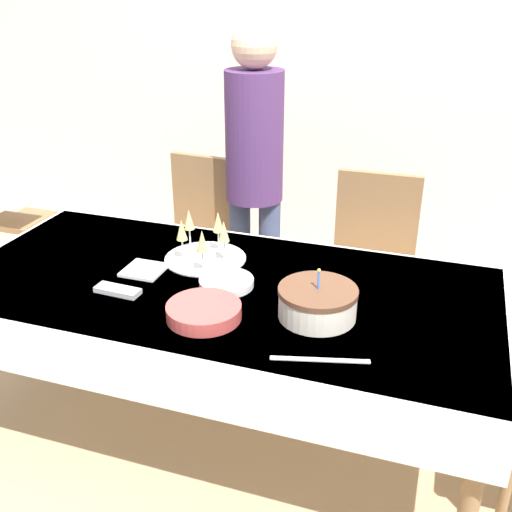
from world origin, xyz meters
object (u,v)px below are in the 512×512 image
object	(u,v)px
dining_chair_far_left	(199,241)
plate_stack_dessert	(226,282)
champagne_tray	(204,242)
plate_stack_main	(204,312)
high_chair	(19,232)
dining_chair_far_right	(370,265)
birthday_cake	(317,303)
person_standing	(254,162)

from	to	relation	value
dining_chair_far_left	plate_stack_dessert	world-z (taller)	dining_chair_far_left
champagne_tray	plate_stack_main	distance (m)	0.46
champagne_tray	high_chair	distance (m)	1.48
dining_chair_far_right	champagne_tray	size ratio (longest dim) A/B	2.88
dining_chair_far_right	plate_stack_dessert	distance (m)	0.95
plate_stack_main	champagne_tray	bearing A→B (deg)	112.88
dining_chair_far_left	birthday_cake	world-z (taller)	dining_chair_far_left
high_chair	birthday_cake	bearing A→B (deg)	-22.66
champagne_tray	plate_stack_main	world-z (taller)	champagne_tray
person_standing	dining_chair_far_left	bearing A→B (deg)	-173.43
plate_stack_dessert	person_standing	size ratio (longest dim) A/B	0.13
plate_stack_dessert	birthday_cake	bearing A→B (deg)	-16.33
person_standing	high_chair	distance (m)	1.44
dining_chair_far_left	plate_stack_dessert	xyz separation A→B (m)	(0.48, -0.81, 0.24)
dining_chair_far_right	plate_stack_dessert	xyz separation A→B (m)	(-0.42, -0.81, 0.24)
birthday_cake	person_standing	bearing A→B (deg)	119.87
dining_chair_far_right	birthday_cake	distance (m)	0.96
dining_chair_far_right	high_chair	size ratio (longest dim) A/B	1.34
dining_chair_far_right	champagne_tray	xyz separation A→B (m)	(-0.59, -0.63, 0.30)
high_chair	person_standing	bearing A→B (deg)	7.01
dining_chair_far_right	plate_stack_main	size ratio (longest dim) A/B	3.75
dining_chair_far_left	high_chair	bearing A→B (deg)	-172.86
dining_chair_far_left	birthday_cake	distance (m)	1.28
champagne_tray	dining_chair_far_left	bearing A→B (deg)	116.22
birthday_cake	person_standing	xyz separation A→B (m)	(-0.55, 0.95, 0.17)
champagne_tray	person_standing	size ratio (longest dim) A/B	0.20
champagne_tray	person_standing	xyz separation A→B (m)	(-0.01, 0.66, 0.15)
dining_chair_far_left	birthday_cake	size ratio (longest dim) A/B	3.56
dining_chair_far_right	high_chair	distance (m)	1.95
birthday_cake	plate_stack_dessert	xyz separation A→B (m)	(-0.37, 0.11, -0.04)
birthday_cake	high_chair	bearing A→B (deg)	157.34
dining_chair_far_right	person_standing	bearing A→B (deg)	176.77
plate_stack_main	high_chair	world-z (taller)	plate_stack_main
dining_chair_far_left	birthday_cake	xyz separation A→B (m)	(0.85, -0.92, 0.28)
dining_chair_far_left	dining_chair_far_right	world-z (taller)	same
dining_chair_far_right	champagne_tray	world-z (taller)	dining_chair_far_right
champagne_tray	person_standing	bearing A→B (deg)	91.02
plate_stack_main	person_standing	world-z (taller)	person_standing
plate_stack_main	person_standing	bearing A→B (deg)	99.94
dining_chair_far_left	champagne_tray	bearing A→B (deg)	-63.78
dining_chair_far_left	person_standing	distance (m)	0.54
person_standing	high_chair	bearing A→B (deg)	-172.99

